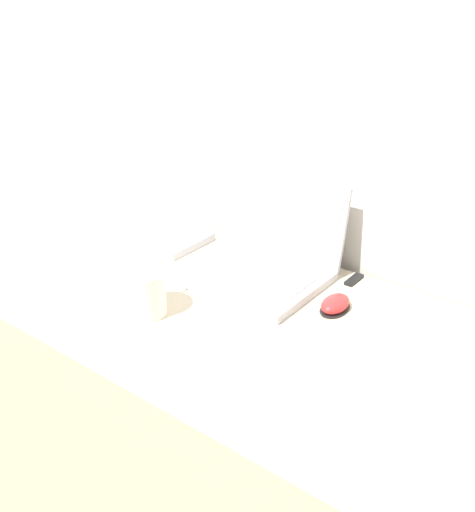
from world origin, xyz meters
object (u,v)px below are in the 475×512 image
(external_keyboard, at_px, (132,225))
(usb_stick, at_px, (354,280))
(drink_cup, at_px, (142,291))
(laptop, at_px, (261,256))
(computer_mouse, at_px, (335,305))

(external_keyboard, bearing_deg, usb_stick, 9.24)
(drink_cup, bearing_deg, external_keyboard, 139.50)
(drink_cup, relative_size, external_keyboard, 0.38)
(laptop, xyz_separation_m, computer_mouse, (0.22, -0.04, -0.03))
(external_keyboard, bearing_deg, laptop, 0.90)
(drink_cup, height_order, usb_stick, drink_cup)
(computer_mouse, bearing_deg, laptop, 169.04)
(laptop, xyz_separation_m, external_keyboard, (-0.43, -0.01, -0.03))
(laptop, bearing_deg, external_keyboard, -179.10)
(drink_cup, bearing_deg, usb_stick, 53.97)
(drink_cup, xyz_separation_m, usb_stick, (0.29, 0.39, -0.05))
(usb_stick, bearing_deg, drink_cup, -126.03)
(laptop, height_order, usb_stick, laptop)
(computer_mouse, bearing_deg, usb_stick, 101.36)
(external_keyboard, bearing_deg, computer_mouse, -3.21)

